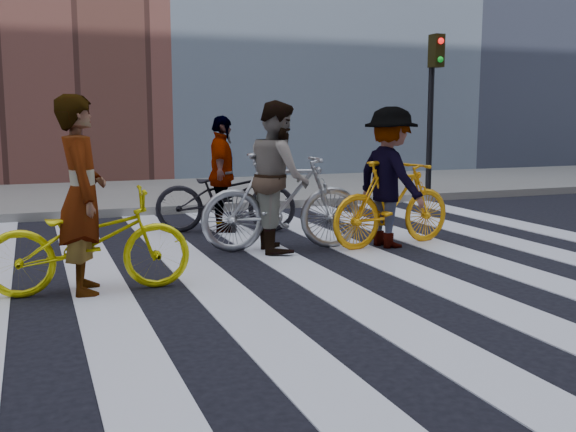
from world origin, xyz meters
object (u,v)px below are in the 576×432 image
bike_yellow_left (89,241)px  rider_rear (222,174)px  bike_dark_rear (226,196)px  bike_silver_mid (282,202)px  rider_right (390,177)px  bike_yellow_right (393,203)px  traffic_signal (433,87)px  rider_mid (279,177)px  rider_left (82,195)px

bike_yellow_left → rider_rear: bearing=-34.1°
bike_yellow_left → bike_dark_rear: bearing=-34.8°
bike_silver_mid → bike_dark_rear: (-0.30, 1.59, -0.08)m
bike_yellow_left → rider_right: rider_right is taller
bike_yellow_right → rider_right: 0.35m
traffic_signal → bike_yellow_right: (-3.29, -4.21, -1.71)m
traffic_signal → bike_yellow_left: 9.10m
traffic_signal → bike_dark_rear: size_ratio=1.61×
bike_silver_mid → bike_yellow_left: bearing=125.5°
rider_mid → rider_right: rider_mid is taller
bike_silver_mid → rider_left: 2.86m
bike_silver_mid → rider_left: (-2.53, -1.28, 0.33)m
bike_yellow_left → bike_yellow_right: (3.94, 1.02, 0.06)m
bike_dark_rear → rider_mid: (0.25, -1.59, 0.41)m
rider_rear → rider_left: bearing=160.3°
bike_silver_mid → rider_left: bearing=125.0°
bike_silver_mid → bike_yellow_right: (1.46, -0.26, -0.06)m
rider_mid → rider_right: bearing=-91.8°
rider_left → rider_rear: size_ratio=1.12×
rider_mid → rider_rear: rider_mid is taller
traffic_signal → rider_mid: 6.36m
bike_yellow_right → traffic_signal: bearing=-47.5°
bike_yellow_left → rider_rear: 3.59m
rider_left → rider_rear: bearing=-34.8°
bike_yellow_left → rider_right: 4.04m
bike_yellow_left → bike_silver_mid: 2.79m
bike_dark_rear → rider_rear: bearing=107.6°
traffic_signal → rider_rear: bearing=-155.2°
traffic_signal → rider_left: traffic_signal is taller
bike_yellow_left → rider_mid: rider_mid is taller
bike_silver_mid → bike_yellow_right: bike_silver_mid is taller
bike_yellow_right → bike_dark_rear: bike_yellow_right is taller
bike_yellow_left → bike_silver_mid: bike_silver_mid is taller
bike_dark_rear → rider_rear: size_ratio=1.20×
rider_right → bike_yellow_right: bearing=-99.5°
bike_dark_rear → rider_left: bearing=159.7°
bike_dark_rear → rider_right: (1.71, -1.85, 0.37)m
bike_silver_mid → bike_dark_rear: bearing=19.1°
bike_yellow_right → rider_right: rider_right is taller
rider_rear → traffic_signal: bearing=-47.6°
traffic_signal → bike_yellow_right: size_ratio=1.75×
rider_left → bike_silver_mid: bearing=-60.8°
bike_yellow_left → rider_mid: bearing=-59.9°
rider_left → rider_rear: rider_left is taller
bike_silver_mid → rider_mid: (-0.05, 0.00, 0.32)m
rider_right → rider_rear: bearing=34.1°
bike_yellow_left → rider_right: (3.89, 1.02, 0.41)m
rider_mid → rider_left: bearing=125.5°
bike_yellow_left → bike_yellow_right: bearing=-73.1°
bike_yellow_right → bike_dark_rear: 2.55m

